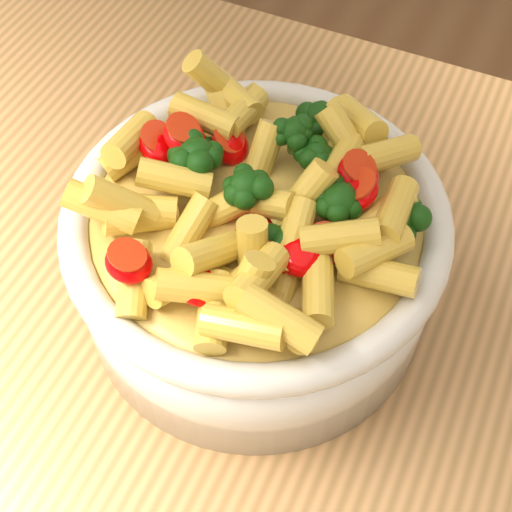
% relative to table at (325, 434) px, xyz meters
% --- Properties ---
extents(table, '(1.20, 0.80, 0.90)m').
position_rel_table_xyz_m(table, '(0.00, 0.00, 0.00)').
color(table, tan).
rests_on(table, ground).
extents(serving_bowl, '(0.28, 0.28, 0.12)m').
position_rel_table_xyz_m(serving_bowl, '(-0.09, 0.04, 0.16)').
color(serving_bowl, silver).
rests_on(serving_bowl, table).
extents(pasta_salad, '(0.22, 0.22, 0.05)m').
position_rel_table_xyz_m(pasta_salad, '(-0.09, 0.04, 0.24)').
color(pasta_salad, gold).
rests_on(pasta_salad, serving_bowl).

